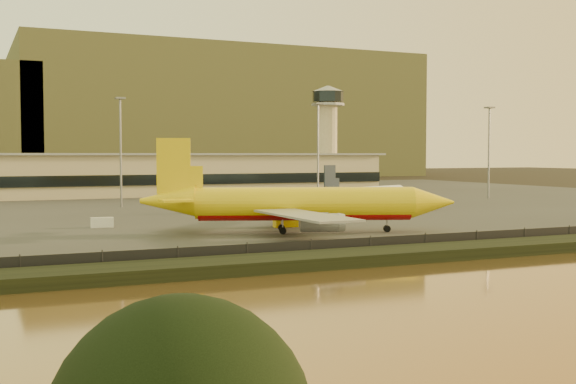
{
  "coord_description": "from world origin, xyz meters",
  "views": [
    {
      "loc": [
        -42.55,
        -88.44,
        12.47
      ],
      "look_at": [
        2.16,
        12.0,
        6.71
      ],
      "focal_mm": 45.0,
      "sensor_mm": 36.0,
      "label": 1
    }
  ],
  "objects": [
    {
      "name": "ground",
      "position": [
        0.0,
        0.0,
        0.0
      ],
      "size": [
        900.0,
        900.0,
        0.0
      ],
      "primitive_type": "plane",
      "color": "black",
      "rests_on": "ground"
    },
    {
      "name": "embankment",
      "position": [
        0.0,
        -17.0,
        0.7
      ],
      "size": [
        320.0,
        7.0,
        1.4
      ],
      "primitive_type": "cube",
      "color": "black",
      "rests_on": "ground"
    },
    {
      "name": "tarmac",
      "position": [
        0.0,
        95.0,
        0.1
      ],
      "size": [
        320.0,
        220.0,
        0.2
      ],
      "primitive_type": "cube",
      "color": "#2D2D2D",
      "rests_on": "ground"
    },
    {
      "name": "perimeter_fence",
      "position": [
        0.0,
        -13.0,
        1.3
      ],
      "size": [
        300.0,
        0.05,
        2.2
      ],
      "primitive_type": "cube",
      "color": "black",
      "rests_on": "tarmac"
    },
    {
      "name": "terminal_building",
      "position": [
        -14.52,
        125.55,
        6.25
      ],
      "size": [
        202.0,
        25.0,
        12.6
      ],
      "color": "tan",
      "rests_on": "tarmac"
    },
    {
      "name": "control_tower",
      "position": [
        70.0,
        131.0,
        21.66
      ],
      "size": [
        11.2,
        11.2,
        35.5
      ],
      "color": "tan",
      "rests_on": "tarmac"
    },
    {
      "name": "apron_light_masts",
      "position": [
        15.0,
        75.0,
        15.7
      ],
      "size": [
        152.2,
        12.2,
        25.4
      ],
      "color": "slate",
      "rests_on": "tarmac"
    },
    {
      "name": "distant_hills",
      "position": [
        -20.74,
        340.0,
        31.39
      ],
      "size": [
        470.0,
        160.0,
        70.0
      ],
      "color": "brown",
      "rests_on": "ground"
    },
    {
      "name": "dhl_cargo_jet",
      "position": [
        4.79,
        13.66,
        4.61
      ],
      "size": [
        47.76,
        45.28,
        14.77
      ],
      "rotation": [
        0.0,
        0.0,
        -0.37
      ],
      "color": "#DFB90B",
      "rests_on": "tarmac"
    },
    {
      "name": "white_narrowbody_jet",
      "position": [
        42.26,
        56.58,
        3.16
      ],
      "size": [
        33.05,
        31.2,
        9.91
      ],
      "rotation": [
        0.0,
        0.0,
        0.39
      ],
      "color": "silver",
      "rests_on": "tarmac"
    },
    {
      "name": "gse_vehicle_yellow",
      "position": [
        6.32,
        22.33,
        1.1
      ],
      "size": [
        4.11,
        2.02,
        1.81
      ],
      "primitive_type": "cube",
      "rotation": [
        0.0,
        0.0,
        -0.06
      ],
      "color": "#DFB90B",
      "rests_on": "tarmac"
    },
    {
      "name": "gse_vehicle_white",
      "position": [
        -22.08,
        34.36,
        1.04
      ],
      "size": [
        3.88,
        2.07,
        1.67
      ],
      "primitive_type": "cube",
      "rotation": [
        0.0,
        0.0,
        -0.11
      ],
      "color": "silver",
      "rests_on": "tarmac"
    }
  ]
}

